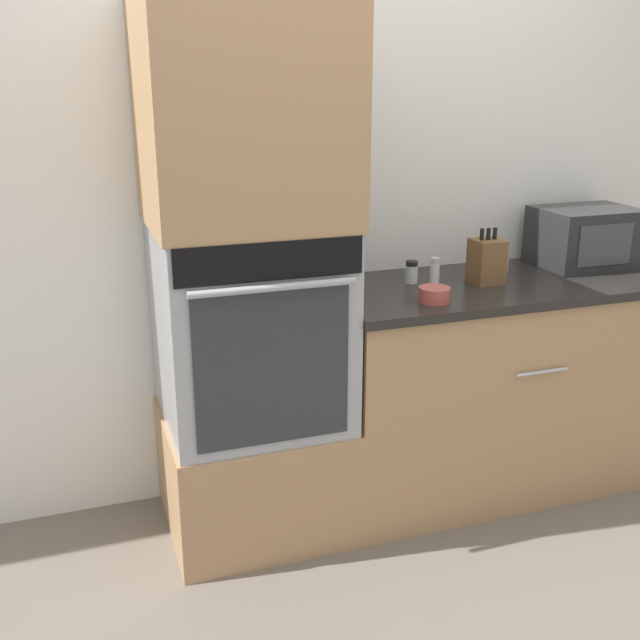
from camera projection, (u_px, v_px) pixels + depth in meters
The scene contains 12 objects.
ground_plane at pixel (363, 548), 2.74m from camera, with size 12.00×12.00×0.00m, color #6B6056.
wall_back at pixel (307, 183), 2.92m from camera, with size 8.00×0.05×2.50m.
oven_cabinet_base at pixel (254, 470), 2.84m from camera, with size 0.65×0.60×0.45m.
wall_oven at pixel (250, 325), 2.65m from camera, with size 0.63×0.64×0.72m.
oven_cabinet_upper at pixel (243, 113), 2.43m from camera, with size 0.65×0.60×0.73m.
counter_unit at pixel (494, 383), 3.09m from camera, with size 1.42×0.63×0.88m.
microwave at pixel (586, 237), 3.15m from camera, with size 0.41×0.31×0.25m.
knife_block at pixel (487, 261), 2.89m from camera, with size 0.11×0.12×0.22m.
bowl at pixel (434, 294), 2.67m from camera, with size 0.11×0.11×0.05m.
condiment_jar_near at pixel (435, 271), 2.91m from camera, with size 0.04×0.04×0.10m.
condiment_jar_mid at pixel (504, 264), 3.08m from camera, with size 0.04×0.04×0.07m.
condiment_jar_far at pixel (411, 272), 2.91m from camera, with size 0.05×0.05×0.09m.
Camera 1 is at (-0.92, -2.16, 1.64)m, focal length 42.00 mm.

